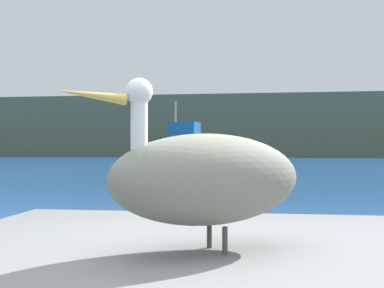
{
  "coord_description": "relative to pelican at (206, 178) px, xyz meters",
  "views": [
    {
      "loc": [
        0.3,
        -2.49,
        1.2
      ],
      "look_at": [
        -2.02,
        14.51,
        1.35
      ],
      "focal_mm": 43.1,
      "sensor_mm": 36.0,
      "label": 1
    }
  ],
  "objects": [
    {
      "name": "hillside_backdrop",
      "position": [
        -0.03,
        70.43,
        3.36
      ],
      "size": [
        140.0,
        17.91,
        8.79
      ],
      "primitive_type": "cube",
      "color": "#5B664C",
      "rests_on": "ground"
    },
    {
      "name": "pelican",
      "position": [
        0.0,
        0.0,
        0.0
      ],
      "size": [
        1.36,
        1.08,
        0.95
      ],
      "rotation": [
        0.0,
        0.0,
        -2.58
      ],
      "color": "gray",
      "rests_on": "pier_dock"
    },
    {
      "name": "fishing_boat_blue",
      "position": [
        -3.46,
        27.09,
        -0.05
      ],
      "size": [
        6.01,
        2.86,
        4.28
      ],
      "rotation": [
        0.0,
        0.0,
        2.94
      ],
      "color": "blue",
      "rests_on": "ground"
    },
    {
      "name": "mooring_buoy",
      "position": [
        0.3,
        8.23,
        -0.72
      ],
      "size": [
        0.64,
        0.64,
        0.64
      ],
      "primitive_type": "sphere",
      "color": "red",
      "rests_on": "ground"
    }
  ]
}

